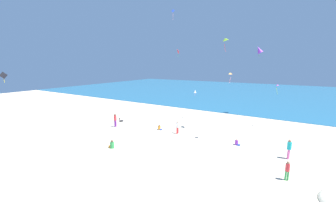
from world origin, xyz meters
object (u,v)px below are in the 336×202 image
object	(u,v)px
person_1	(178,126)
person_4	(287,169)
beach_chair_near_camera	(121,120)
kite_orange	(230,74)
person_6	(112,145)
person_0	(115,119)
person_3	(237,143)
kite_black	(3,76)
kite_blue	(173,12)
kite_purple	(259,50)
kite_white	(195,91)
kite_magenta	(277,85)
kite_lime	(225,39)
person_8	(160,128)
kite_red	(178,52)
person_7	(289,148)

from	to	relation	value
person_1	person_4	size ratio (longest dim) A/B	1.08
beach_chair_near_camera	kite_orange	world-z (taller)	kite_orange
person_6	beach_chair_near_camera	bearing A→B (deg)	-35.32
person_0	person_3	xyz separation A→B (m)	(15.06, 1.94, -0.75)
beach_chair_near_camera	kite_black	size ratio (longest dim) A/B	0.79
person_4	person_3	bearing A→B (deg)	-161.30
person_6	kite_blue	xyz separation A→B (m)	(-0.97, 13.33, 15.05)
kite_black	kite_purple	size ratio (longest dim) A/B	0.60
kite_white	person_6	bearing A→B (deg)	-99.28
kite_magenta	kite_purple	size ratio (longest dim) A/B	0.75
kite_white	person_4	bearing A→B (deg)	-43.53
kite_lime	kite_white	bearing A→B (deg)	143.99
person_3	kite_lime	world-z (taller)	kite_lime
person_6	kite_purple	world-z (taller)	kite_purple
person_0	person_8	xyz separation A→B (m)	(5.66, 1.91, -0.75)
person_6	kite_red	size ratio (longest dim) A/B	0.61
beach_chair_near_camera	person_1	xyz separation A→B (m)	(9.37, -0.23, 0.61)
beach_chair_near_camera	kite_lime	size ratio (longest dim) A/B	0.53
beach_chair_near_camera	kite_lime	bearing A→B (deg)	-13.95
kite_magenta	kite_white	bearing A→B (deg)	-173.23
kite_white	kite_black	bearing A→B (deg)	-119.50
kite_red	person_0	bearing A→B (deg)	-98.57
kite_purple	kite_white	bearing A→B (deg)	-135.42
kite_magenta	kite_orange	bearing A→B (deg)	-115.18
person_1	kite_white	world-z (taller)	kite_white
person_3	person_4	xyz separation A→B (m)	(4.56, -4.76, 0.57)
kite_blue	kite_purple	size ratio (longest dim) A/B	0.86
kite_white	kite_blue	bearing A→B (deg)	-165.29
person_1	person_7	xyz separation A→B (m)	(11.34, -0.76, 0.13)
person_1	kite_lime	size ratio (longest dim) A/B	1.00
kite_black	person_4	bearing A→B (deg)	17.51
kite_red	kite_orange	distance (m)	16.41
kite_lime	kite_black	bearing A→B (deg)	-136.12
person_7	person_4	bearing A→B (deg)	-75.72
person_8	kite_magenta	distance (m)	15.50
person_3	kite_orange	world-z (taller)	kite_orange
person_8	kite_orange	size ratio (longest dim) A/B	0.63
beach_chair_near_camera	person_1	distance (m)	9.39
person_4	kite_red	world-z (taller)	kite_red
kite_red	kite_white	size ratio (longest dim) A/B	1.58
person_6	person_8	size ratio (longest dim) A/B	1.25
kite_blue	kite_lime	xyz separation A→B (m)	(8.46, -2.89, -4.57)
person_6	person_7	size ratio (longest dim) A/B	0.47
person_4	kite_purple	xyz separation A→B (m)	(-5.22, 18.90, 9.39)
person_3	kite_black	size ratio (longest dim) A/B	0.65
person_8	kite_orange	bearing A→B (deg)	0.21
kite_red	kite_black	bearing A→B (deg)	-103.54
kite_orange	kite_purple	world-z (taller)	kite_purple
beach_chair_near_camera	kite_red	bearing A→B (deg)	47.29
person_6	kite_black	size ratio (longest dim) A/B	0.81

